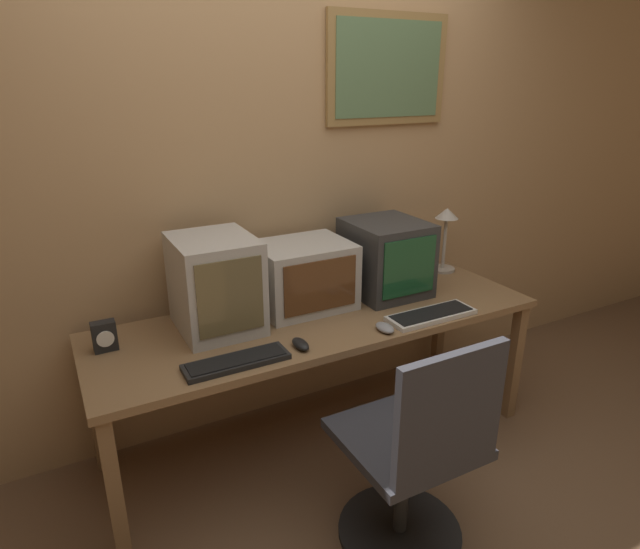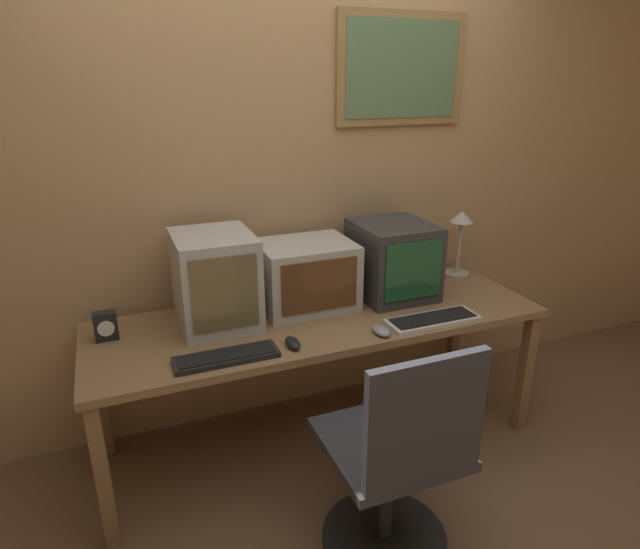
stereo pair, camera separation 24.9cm
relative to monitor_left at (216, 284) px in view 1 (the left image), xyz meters
name	(u,v)px [view 1 (the left image)]	position (x,y,z in m)	size (l,w,h in m)	color
wall_back	(281,178)	(0.47, 0.31, 0.38)	(8.00, 0.08, 2.60)	tan
desk	(320,328)	(0.47, -0.12, -0.28)	(2.16, 0.71, 0.71)	olive
monitor_left	(216,284)	(0.00, 0.00, 0.00)	(0.35, 0.41, 0.43)	#B7B2A8
monitor_center	(303,275)	(0.45, 0.04, -0.05)	(0.46, 0.37, 0.33)	#B7B2A8
monitor_right	(386,257)	(0.92, 0.00, -0.02)	(0.37, 0.41, 0.38)	#333333
keyboard_main	(236,361)	(-0.04, -0.36, -0.20)	(0.43, 0.13, 0.03)	black
keyboard_side	(431,315)	(0.93, -0.38, -0.20)	(0.45, 0.15, 0.03)	beige
mouse_near_keyboard	(301,344)	(0.24, -0.36, -0.20)	(0.06, 0.12, 0.04)	black
mouse_far_corner	(385,328)	(0.65, -0.40, -0.20)	(0.07, 0.11, 0.03)	gray
desk_clock	(104,336)	(-0.49, 0.01, -0.15)	(0.10, 0.06, 0.13)	black
desk_lamp	(446,228)	(1.41, 0.11, 0.04)	(0.14, 0.14, 0.38)	#B2A899
office_chair	(416,461)	(0.47, -0.88, -0.51)	(0.51, 0.51, 0.96)	black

